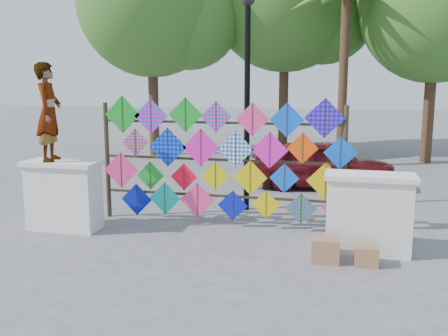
{
  "coord_description": "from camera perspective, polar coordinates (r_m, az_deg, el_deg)",
  "views": [
    {
      "loc": [
        2.24,
        -8.21,
        2.74
      ],
      "look_at": [
        0.14,
        0.6,
        1.13
      ],
      "focal_mm": 40.0,
      "sensor_mm": 36.0,
      "label": 1
    }
  ],
  "objects": [
    {
      "name": "ground",
      "position": [
        8.94,
        -1.8,
        -7.78
      ],
      "size": [
        80.0,
        80.0,
        0.0
      ],
      "primitive_type": "plane",
      "color": "gray",
      "rests_on": "ground"
    },
    {
      "name": "parapet_left",
      "position": [
        9.64,
        -17.84,
        -2.94
      ],
      "size": [
        1.4,
        0.65,
        1.28
      ],
      "color": "white",
      "rests_on": "ground"
    },
    {
      "name": "parapet_right",
      "position": [
        8.29,
        16.18,
        -4.94
      ],
      "size": [
        1.4,
        0.65,
        1.28
      ],
      "color": "white",
      "rests_on": "ground"
    },
    {
      "name": "kite_rack",
      "position": [
        9.33,
        -0.4,
        0.86
      ],
      "size": [
        4.87,
        0.24,
        2.44
      ],
      "color": "#322B1C",
      "rests_on": "ground"
    },
    {
      "name": "tree_west",
      "position": [
        18.67,
        -7.99,
        18.1
      ],
      "size": [
        5.85,
        5.2,
        8.01
      ],
      "color": "#4F3521",
      "rests_on": "ground"
    },
    {
      "name": "tree_east",
      "position": [
        18.11,
        23.35,
        16.4
      ],
      "size": [
        5.4,
        4.8,
        7.42
      ],
      "color": "#4F3521",
      "rests_on": "ground"
    },
    {
      "name": "palm_tree",
      "position": [
        16.36,
        13.78,
        17.56
      ],
      "size": [
        3.62,
        3.62,
        5.83
      ],
      "color": "#4F3521",
      "rests_on": "ground"
    },
    {
      "name": "vendor_woman",
      "position": [
        9.54,
        -19.39,
        6.04
      ],
      "size": [
        0.57,
        0.73,
        1.77
      ],
      "primitive_type": "imported",
      "rotation": [
        0.0,
        0.0,
        1.82
      ],
      "color": "#99999E",
      "rests_on": "parapet_left"
    },
    {
      "name": "sedan",
      "position": [
        12.98,
        11.2,
        0.47
      ],
      "size": [
        3.76,
        1.81,
        1.24
      ],
      "primitive_type": "imported",
      "rotation": [
        0.0,
        0.0,
        1.67
      ],
      "color": "#580F14",
      "rests_on": "ground"
    },
    {
      "name": "lamppost",
      "position": [
        10.4,
        2.67,
        9.79
      ],
      "size": [
        0.28,
        0.28,
        4.46
      ],
      "color": "black",
      "rests_on": "ground"
    },
    {
      "name": "cardboard_box_near",
      "position": [
        7.85,
        11.57,
        -9.14
      ],
      "size": [
        0.41,
        0.37,
        0.37
      ],
      "primitive_type": "cube",
      "color": "#916446",
      "rests_on": "ground"
    },
    {
      "name": "cardboard_box_far",
      "position": [
        7.86,
        15.95,
        -9.59
      ],
      "size": [
        0.35,
        0.32,
        0.29
      ],
      "primitive_type": "cube",
      "color": "#916446",
      "rests_on": "ground"
    }
  ]
}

